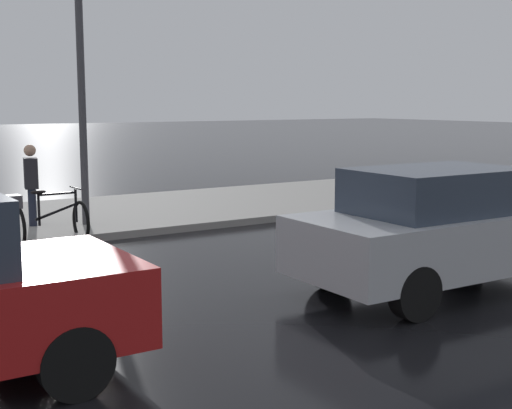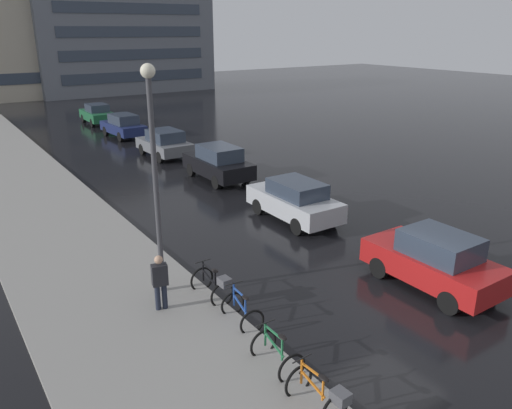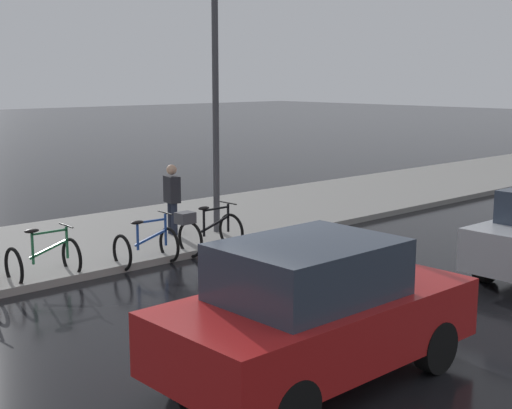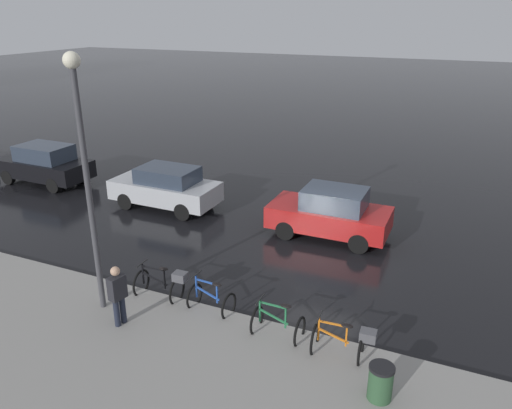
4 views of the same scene
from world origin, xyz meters
name	(u,v)px [view 4 (image 4 of 4)]	position (x,y,z in m)	size (l,w,h in m)	color
ground_plane	(319,262)	(0.00, 0.00, 0.00)	(140.00, 140.00, 0.00)	black
bicycle_nearest	(344,341)	(-4.10, -1.81, 0.48)	(0.78, 1.35, 0.97)	black
bicycle_second	(278,324)	(-4.00, -0.23, 0.40)	(0.72, 1.13, 0.97)	black
bicycle_third	(211,300)	(-3.69, 1.66, 0.38)	(0.75, 1.11, 0.99)	black
bicycle_farthest	(163,284)	(-3.67, 3.07, 0.50)	(0.78, 1.42, 0.99)	black
car_red	(330,213)	(1.92, 0.25, 0.84)	(1.85, 3.93, 1.69)	#AD1919
car_silver	(166,187)	(1.93, 6.67, 0.82)	(1.83, 4.12, 1.61)	#B2B5BA
car_black	(44,164)	(2.27, 13.13, 0.85)	(1.87, 4.23, 1.71)	black
pedestrian	(118,295)	(-5.13, 3.31, 0.94)	(0.44, 0.32, 1.66)	#1E2333
streetlamp	(85,161)	(-4.70, 4.19, 3.93)	(0.37, 0.37, 6.30)	#424247
trash_bin	(380,385)	(-5.10, -2.76, 0.44)	(0.49, 0.49, 0.87)	#2D5133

